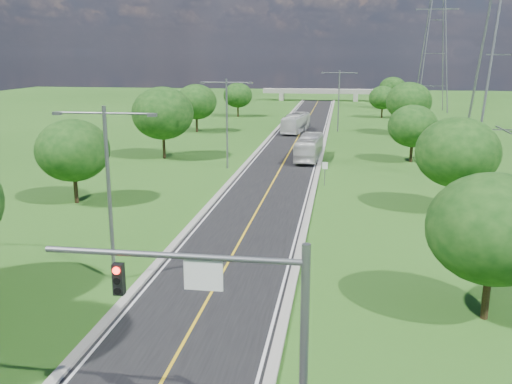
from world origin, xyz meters
TOP-DOWN VIEW (x-y plane):
  - ground at (0.00, 60.00)m, footprint 260.00×260.00m
  - road at (0.00, 66.00)m, footprint 8.00×150.00m
  - curb_left at (-4.25, 66.00)m, footprint 0.50×150.00m
  - curb_right at (4.25, 66.00)m, footprint 0.50×150.00m
  - signal_mast at (3.68, -1.00)m, footprint 8.54×0.33m
  - speed_limit_sign at (5.20, 37.98)m, footprint 0.55×0.09m
  - overpass at (0.00, 140.00)m, footprint 30.00×3.00m
  - streetlight_near_left at (-6.00, 12.00)m, footprint 5.90×0.25m
  - streetlight_mid_left at (-6.00, 45.00)m, footprint 5.90×0.25m
  - streetlight_far_right at (6.00, 78.00)m, footprint 5.90×0.25m
  - power_tower_far at (26.00, 115.00)m, footprint 9.00×6.40m
  - tree_lb at (-16.00, 28.00)m, footprint 6.30×6.30m
  - tree_lc at (-15.00, 50.00)m, footprint 7.56×7.56m
  - tree_ld at (-17.00, 74.00)m, footprint 6.72×6.72m
  - tree_le at (-14.50, 98.00)m, footprint 5.88×5.88m
  - tree_ra at (14.00, 10.00)m, footprint 6.30×6.30m
  - tree_rb at (16.00, 30.00)m, footprint 6.72×6.72m
  - tree_rc at (15.00, 52.00)m, footprint 5.88×5.88m
  - tree_rd at (17.00, 76.00)m, footprint 7.14×7.14m
  - tree_re at (14.50, 100.00)m, footprint 5.46×5.46m
  - tree_rf at (18.00, 120.00)m, footprint 6.30×6.30m
  - bus_outbound at (2.83, 51.73)m, footprint 3.02×10.58m
  - bus_inbound at (-0.80, 75.91)m, footprint 4.03×10.98m

SIDE VIEW (x-z plane):
  - ground at x=0.00m, z-range 0.00..0.00m
  - road at x=0.00m, z-range 0.00..0.06m
  - curb_left at x=-4.25m, z-range 0.00..0.22m
  - curb_right at x=4.25m, z-range 0.00..0.22m
  - bus_outbound at x=2.83m, z-range 0.06..2.97m
  - bus_inbound at x=-0.80m, z-range 0.06..3.05m
  - speed_limit_sign at x=5.20m, z-range 0.40..2.80m
  - overpass at x=0.00m, z-range 0.81..4.01m
  - tree_re at x=14.50m, z-range 0.85..7.20m
  - tree_le at x=-14.50m, z-range 0.91..7.75m
  - tree_rc at x=15.00m, z-range 0.91..7.75m
  - tree_lb at x=-16.00m, z-range 0.98..8.31m
  - tree_ra at x=14.00m, z-range 0.98..8.31m
  - tree_rf at x=18.00m, z-range 0.98..8.31m
  - signal_mast at x=3.68m, z-range 1.31..8.51m
  - tree_ld at x=-17.00m, z-range 1.05..8.86m
  - tree_rb at x=16.00m, z-range 1.05..8.86m
  - tree_rd at x=17.00m, z-range 1.11..9.42m
  - tree_lc at x=-15.00m, z-range 1.18..9.97m
  - streetlight_near_left at x=-6.00m, z-range 0.94..10.94m
  - streetlight_mid_left at x=-6.00m, z-range 0.94..10.94m
  - streetlight_far_right at x=6.00m, z-range 0.94..10.94m
  - power_tower_far at x=26.00m, z-range 0.01..28.01m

